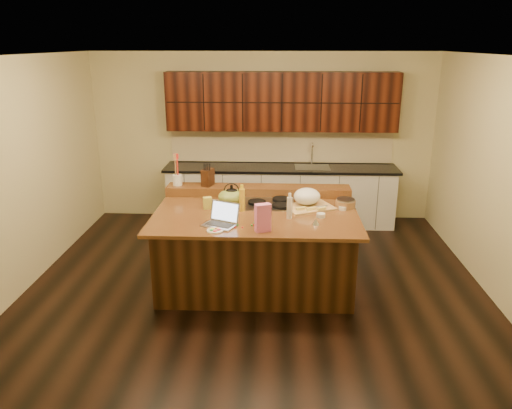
{
  "coord_description": "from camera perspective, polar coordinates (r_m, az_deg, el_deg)",
  "views": [
    {
      "loc": [
        0.25,
        -5.56,
        2.84
      ],
      "look_at": [
        0.0,
        0.05,
        1.0
      ],
      "focal_mm": 35.0,
      "sensor_mm": 36.0,
      "label": 1
    }
  ],
  "objects": [
    {
      "name": "gumdrop_4",
      "position": [
        5.52,
        0.6,
        -2.14
      ],
      "size": [
        0.02,
        0.02,
        0.02
      ],
      "primitive_type": "ellipsoid",
      "color": "red",
      "rests_on": "island"
    },
    {
      "name": "wooden_tray",
      "position": [
        6.09,
        5.9,
        0.65
      ],
      "size": [
        0.68,
        0.61,
        0.23
      ],
      "rotation": [
        0.0,
        0.0,
        0.44
      ],
      "color": "tan",
      "rests_on": "island"
    },
    {
      "name": "island",
      "position": [
        6.06,
        -0.02,
        -4.97
      ],
      "size": [
        2.4,
        1.6,
        0.92
      ],
      "color": "black",
      "rests_on": "ground"
    },
    {
      "name": "package_box",
      "position": [
        6.03,
        -5.56,
        0.19
      ],
      "size": [
        0.12,
        0.1,
        0.14
      ],
      "primitive_type": "cube",
      "rotation": [
        0.0,
        0.0,
        0.31
      ],
      "color": "#CCC548",
      "rests_on": "island"
    },
    {
      "name": "green_bowl",
      "position": [
        6.03,
        -2.8,
        0.89
      ],
      "size": [
        0.37,
        0.37,
        0.18
      ],
      "primitive_type": "ellipsoid",
      "rotation": [
        0.0,
        0.0,
        0.15
      ],
      "color": "olive",
      "rests_on": "cooktop"
    },
    {
      "name": "back_counter",
      "position": [
        8.01,
        2.86,
        4.71
      ],
      "size": [
        3.7,
        0.66,
        2.4
      ],
      "color": "silver",
      "rests_on": "ground"
    },
    {
      "name": "room",
      "position": [
        5.77,
        -0.02,
        3.15
      ],
      "size": [
        5.52,
        5.02,
        2.72
      ],
      "color": "black",
      "rests_on": "ground"
    },
    {
      "name": "gumdrop_1",
      "position": [
        5.47,
        -2.13,
        -2.34
      ],
      "size": [
        0.02,
        0.02,
        0.02
      ],
      "primitive_type": "ellipsoid",
      "color": "#198C26",
      "rests_on": "island"
    },
    {
      "name": "strainer_bowl",
      "position": [
        6.14,
        10.19,
        0.06
      ],
      "size": [
        0.27,
        0.27,
        0.09
      ],
      "primitive_type": "cylinder",
      "rotation": [
        0.0,
        0.0,
        0.13
      ],
      "color": "#996B3F",
      "rests_on": "island"
    },
    {
      "name": "ramekin_c",
      "position": [
        6.13,
        10.05,
        -0.2
      ],
      "size": [
        0.13,
        0.13,
        0.04
      ],
      "primitive_type": "cylinder",
      "rotation": [
        0.0,
        0.0,
        -0.4
      ],
      "color": "white",
      "rests_on": "island"
    },
    {
      "name": "utensil_crock",
      "position": [
        6.63,
        -8.98,
        2.78
      ],
      "size": [
        0.16,
        0.16,
        0.14
      ],
      "primitive_type": "cylinder",
      "rotation": [
        0.0,
        0.0,
        -0.41
      ],
      "color": "white",
      "rests_on": "back_ledge"
    },
    {
      "name": "ramekin_a",
      "position": [
        5.77,
        7.42,
        -1.23
      ],
      "size": [
        0.13,
        0.13,
        0.04
      ],
      "primitive_type": "cylinder",
      "rotation": [
        0.0,
        0.0,
        -0.36
      ],
      "color": "white",
      "rests_on": "island"
    },
    {
      "name": "gumdrop_9",
      "position": [
        5.42,
        -2.75,
        -2.56
      ],
      "size": [
        0.02,
        0.02,
        0.02
      ],
      "primitive_type": "ellipsoid",
      "color": "#198C26",
      "rests_on": "island"
    },
    {
      "name": "gumdrop_3",
      "position": [
        5.47,
        -2.16,
        -2.35
      ],
      "size": [
        0.02,
        0.02,
        0.02
      ],
      "primitive_type": "ellipsoid",
      "color": "#198C26",
      "rests_on": "island"
    },
    {
      "name": "kitchen_timer",
      "position": [
        5.52,
        6.84,
        -1.96
      ],
      "size": [
        0.1,
        0.1,
        0.07
      ],
      "primitive_type": "cone",
      "rotation": [
        0.0,
        0.0,
        0.31
      ],
      "color": "silver",
      "rests_on": "island"
    },
    {
      "name": "gumdrop_8",
      "position": [
        5.41,
        -2.42,
        -2.59
      ],
      "size": [
        0.02,
        0.02,
        0.02
      ],
      "primitive_type": "ellipsoid",
      "color": "red",
      "rests_on": "island"
    },
    {
      "name": "candy_plate",
      "position": [
        5.33,
        -4.69,
        -2.97
      ],
      "size": [
        0.21,
        0.21,
        0.01
      ],
      "primitive_type": "cylinder",
      "rotation": [
        0.0,
        0.0,
        -0.17
      ],
      "color": "white",
      "rests_on": "island"
    },
    {
      "name": "laptop",
      "position": [
        5.5,
        -3.9,
        -1.64
      ],
      "size": [
        0.43,
        0.4,
        0.24
      ],
      "rotation": [
        0.0,
        0.0,
        -0.43
      ],
      "color": "#B7B7BC",
      "rests_on": "island"
    },
    {
      "name": "back_ledge",
      "position": [
        6.54,
        0.26,
        1.61
      ],
      "size": [
        2.4,
        0.3,
        0.12
      ],
      "primitive_type": "cube",
      "color": "black",
      "rests_on": "island"
    },
    {
      "name": "gumdrop_7",
      "position": [
        5.52,
        -0.2,
        -2.13
      ],
      "size": [
        0.02,
        0.02,
        0.02
      ],
      "primitive_type": "ellipsoid",
      "color": "#198C26",
      "rests_on": "island"
    },
    {
      "name": "pink_bag",
      "position": [
        5.26,
        0.79,
        -1.52
      ],
      "size": [
        0.18,
        0.14,
        0.3
      ],
      "primitive_type": "cube",
      "rotation": [
        0.0,
        0.0,
        0.35
      ],
      "color": "pink",
      "rests_on": "island"
    },
    {
      "name": "gumdrop_6",
      "position": [
        5.47,
        -0.31,
        -2.34
      ],
      "size": [
        0.02,
        0.02,
        0.02
      ],
      "primitive_type": "ellipsoid",
      "color": "red",
      "rests_on": "island"
    },
    {
      "name": "oil_bottle",
      "position": [
        5.91,
        -1.61,
        0.53
      ],
      "size": [
        0.09,
        0.09,
        0.27
      ],
      "primitive_type": "cylinder",
      "rotation": [
        0.0,
        0.0,
        -0.3
      ],
      "color": "yellow",
      "rests_on": "island"
    },
    {
      "name": "gumdrop_5",
      "position": [
        5.45,
        -0.48,
        -2.39
      ],
      "size": [
        0.02,
        0.02,
        0.02
      ],
      "primitive_type": "ellipsoid",
      "color": "#198C26",
      "rests_on": "island"
    },
    {
      "name": "gumdrop_2",
      "position": [
        5.35,
        1.66,
        -2.83
      ],
      "size": [
        0.02,
        0.02,
        0.02
      ],
      "primitive_type": "ellipsoid",
      "color": "red",
      "rests_on": "island"
    },
    {
      "name": "gumdrop_0",
      "position": [
        5.39,
        -1.56,
        -2.63
      ],
      "size": [
        0.02,
        0.02,
        0.02
      ],
      "primitive_type": "ellipsoid",
      "color": "red",
      "rests_on": "island"
    },
    {
      "name": "ramekin_b",
      "position": [
        6.07,
        9.9,
        -0.38
      ],
      "size": [
        0.11,
        0.11,
        0.04
      ],
      "primitive_type": "cylinder",
      "rotation": [
        0.0,
        0.0,
        -0.11
      ],
      "color": "white",
      "rests_on": "island"
    },
    {
      "name": "cooktop",
      "position": [
        6.17,
        0.1,
        0.15
      ],
      "size": [
        0.92,
        0.52,
        0.05
      ],
      "color": "gray",
      "rests_on": "island"
    },
    {
      "name": "kettle",
      "position": [
        6.03,
        -2.8,
        0.96
      ],
      "size": [
        0.28,
        0.28,
        0.2
      ],
      "primitive_type": "ellipsoid",
      "rotation": [
        0.0,
        0.0,
        -0.39
      ],
      "color": "black",
      "rests_on": "cooktop"
    },
    {
      "name": "vinegar_bottle",
      "position": [
        5.67,
        3.86,
        -0.39
      ],
      "size": [
        0.08,
        0.08,
        0.25
      ],
      "primitive_type": "cylinder",
      "rotation": [
        0.0,
        0.0,
        -0.34
      ],
      "color": "silver",
      "rests_on": "island"
    },
    {
      "name": "knife_block",
      "position": [
        6.55,
        -5.53,
        3.11
      ],
      "size": [
        0.17,
        0.21,
        0.22
      ],
      "primitive_type": "cube",
      "rotation": [
        0.0,
        0.0,
        -0.34
      ],
      "color": "black",
      "rests_on": "back_ledge"
    }
  ]
}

